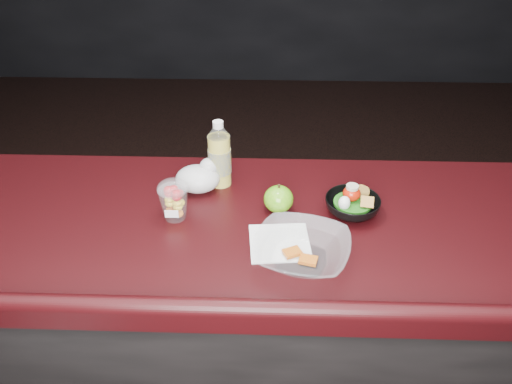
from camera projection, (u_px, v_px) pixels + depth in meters
counter at (222, 338)px, 1.71m from camera, size 4.06×0.71×1.02m
lemonade_bottle at (220, 158)px, 1.54m from camera, size 0.07×0.07×0.22m
fruit_cup at (174, 199)px, 1.41m from camera, size 0.09×0.09×0.12m
green_apple at (278, 199)px, 1.45m from camera, size 0.09×0.09×0.09m
plastic_bag at (199, 177)px, 1.54m from camera, size 0.14×0.11×0.10m
snack_bowl at (352, 204)px, 1.44m from camera, size 0.20×0.20×0.09m
takeout_bowl at (301, 250)px, 1.27m from camera, size 0.30×0.30×0.06m
paper_napkin at (280, 243)px, 1.34m from camera, size 0.17×0.17×0.00m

